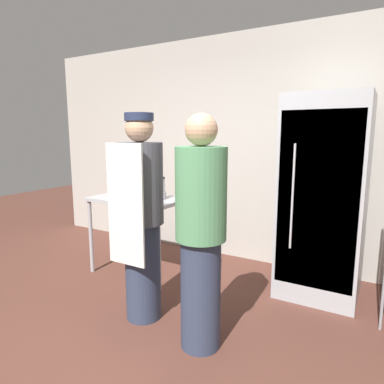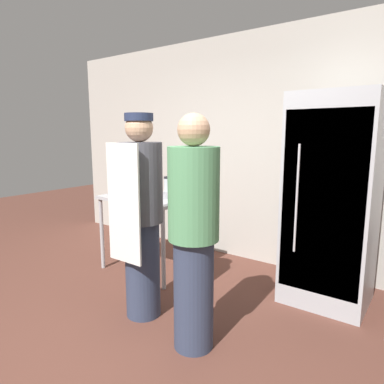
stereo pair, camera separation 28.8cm
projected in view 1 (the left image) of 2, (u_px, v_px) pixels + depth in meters
name	position (u px, v px, depth m)	size (l,w,h in m)	color
ground_plane	(137.00, 358.00, 2.42)	(14.00, 14.00, 0.00)	brown
back_wall	(255.00, 150.00, 4.13)	(6.40, 0.12, 2.74)	#B7B2A8
refrigerator	(323.00, 198.00, 3.23)	(0.74, 0.69, 1.92)	#ADAFB5
prep_counter	(138.00, 208.00, 3.79)	(1.02, 0.60, 0.86)	#ADAFB5
donut_box	(125.00, 194.00, 3.71)	(0.30, 0.24, 0.28)	silver
blender_pitcher	(161.00, 189.00, 3.67)	(0.12, 0.12, 0.24)	#99999E
person_baker	(141.00, 216.00, 2.81)	(0.37, 0.38, 1.72)	#333D56
person_customer	(201.00, 233.00, 2.42)	(0.36, 0.36, 1.70)	#333D56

